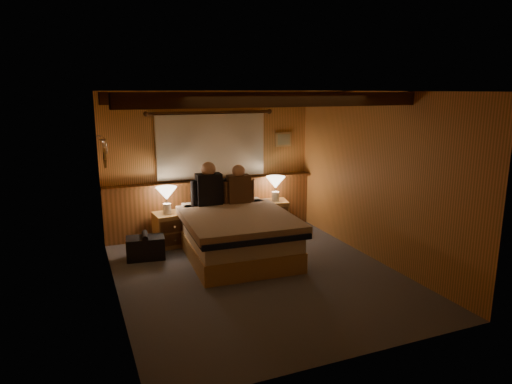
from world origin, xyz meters
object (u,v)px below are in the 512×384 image
lamp_left (167,195)px  person_right (239,187)px  lamp_right (276,184)px  person_left (209,187)px  bed (237,235)px  nightstand_left (171,229)px  duffel_bag (146,247)px  nightstand_right (273,215)px

lamp_left → person_right: bearing=-11.4°
lamp_right → person_left: 1.30m
bed → lamp_right: bearing=45.0°
nightstand_left → lamp_right: bearing=-2.3°
bed → person_right: bearing=70.2°
bed → lamp_right: size_ratio=4.66×
bed → duffel_bag: 1.34m
lamp_right → nightstand_right: bearing=125.7°
lamp_right → nightstand_left: bearing=-177.4°
nightstand_left → nightstand_right: 1.83m
person_right → bed: bearing=-108.9°
person_left → nightstand_left: bearing=165.3°
person_right → duffel_bag: bearing=-168.6°
lamp_right → person_right: bearing=-158.2°
nightstand_left → duffel_bag: 0.64m
bed → nightstand_left: size_ratio=3.79×
nightstand_right → bed: bearing=-124.1°
nightstand_left → nightstand_right: bearing=-1.1°
bed → nightstand_right: bearing=46.8°
duffel_bag → nightstand_left: bearing=50.7°
bed → duffel_bag: (-1.26, 0.44, -0.17)m
person_left → lamp_left: bearing=167.3°
nightstand_left → lamp_left: lamp_left is taller
lamp_right → duffel_bag: size_ratio=0.74×
nightstand_left → duffel_bag: bearing=-141.7°
nightstand_left → lamp_right: lamp_right is taller
nightstand_left → lamp_left: 0.56m
lamp_left → lamp_right: (1.90, 0.09, 0.01)m
lamp_left → duffel_bag: (-0.42, -0.42, -0.66)m
nightstand_left → lamp_right: (1.86, 0.08, 0.57)m
bed → lamp_left: bearing=137.0°
lamp_left → nightstand_right: bearing=4.0°
nightstand_left → nightstand_right: size_ratio=0.94×
lamp_right → person_left: bearing=-168.4°
lamp_left → duffel_bag: 0.89m
person_right → person_left: bearing=177.0°
nightstand_left → person_right: (1.06, -0.23, 0.64)m
lamp_right → person_right: 0.86m
nightstand_right → duffel_bag: nightstand_right is taller
bed → person_left: (-0.20, 0.70, 0.59)m
duffel_bag → bed: bearing=-11.8°
duffel_bag → lamp_left: bearing=52.6°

